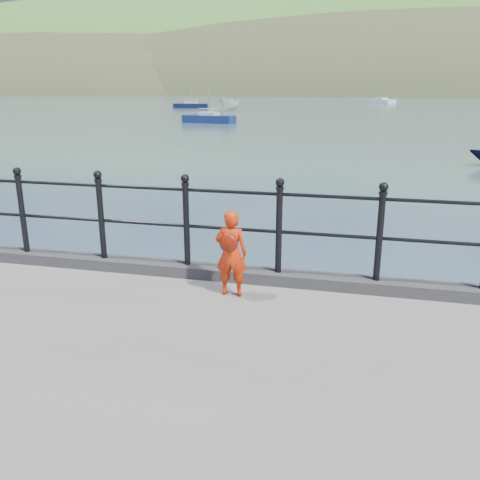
% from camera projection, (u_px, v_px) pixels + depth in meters
% --- Properties ---
extents(ground, '(600.00, 600.00, 0.00)m').
position_uv_depth(ground, '(235.00, 342.00, 7.02)').
color(ground, '#2D4251').
rests_on(ground, ground).
extents(kerb, '(60.00, 0.30, 0.15)m').
position_uv_depth(kerb, '(232.00, 273.00, 6.56)').
color(kerb, '#28282B').
rests_on(kerb, quay).
extents(railing, '(18.11, 0.11, 1.20)m').
position_uv_depth(railing, '(232.00, 217.00, 6.34)').
color(railing, black).
rests_on(railing, kerb).
extents(far_shore, '(830.00, 200.00, 156.00)m').
position_uv_depth(far_shore, '(445.00, 145.00, 227.93)').
color(far_shore, '#333A21').
rests_on(far_shore, ground).
extents(child, '(0.39, 0.32, 1.04)m').
position_uv_depth(child, '(231.00, 253.00, 5.93)').
color(child, red).
rests_on(child, quay).
extents(launch_white, '(2.62, 4.86, 1.78)m').
position_uv_depth(launch_white, '(230.00, 104.00, 68.36)').
color(launch_white, silver).
rests_on(launch_white, ground).
extents(sailboat_port, '(5.17, 2.55, 7.34)m').
position_uv_depth(sailboat_port, '(209.00, 119.00, 47.33)').
color(sailboat_port, navy).
rests_on(sailboat_port, ground).
extents(sailboat_deep, '(5.54, 6.51, 9.74)m').
position_uv_depth(sailboat_deep, '(381.00, 101.00, 99.56)').
color(sailboat_deep, silver).
rests_on(sailboat_deep, ground).
extents(sailboat_left, '(5.38, 1.80, 7.70)m').
position_uv_depth(sailboat_left, '(191.00, 106.00, 77.23)').
color(sailboat_left, black).
rests_on(sailboat_left, ground).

